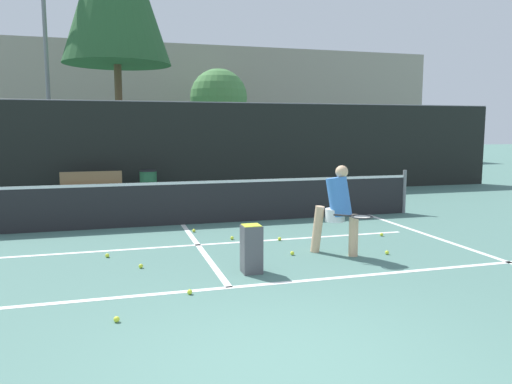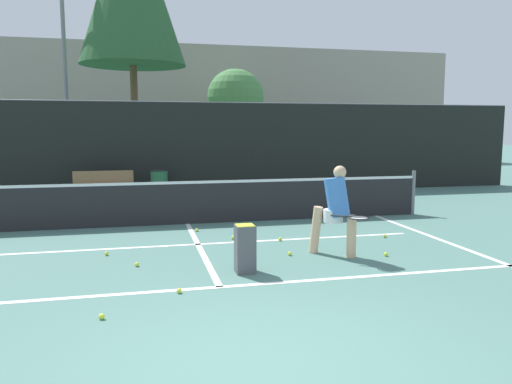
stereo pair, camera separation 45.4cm
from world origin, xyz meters
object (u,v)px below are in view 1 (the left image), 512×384
player_practicing (338,207)px  parked_car (279,168)px  ball_hopper (251,248)px  trash_bin (148,185)px  courtside_bench (92,185)px

player_practicing → parked_car: size_ratio=0.36×
parked_car → ball_hopper: bearing=-110.5°
ball_hopper → trash_bin: size_ratio=0.82×
player_practicing → trash_bin: player_practicing is taller
ball_hopper → trash_bin: bearing=96.3°
player_practicing → courtside_bench: (-4.16, 7.48, -0.33)m
player_practicing → ball_hopper: player_practicing is taller
ball_hopper → trash_bin: trash_bin is taller
player_practicing → parked_car: 11.19m
courtside_bench → parked_car: 7.60m
player_practicing → courtside_bench: size_ratio=0.88×
player_practicing → trash_bin: 7.96m
ball_hopper → trash_bin: 8.20m
ball_hopper → courtside_bench: size_ratio=0.41×
player_practicing → courtside_bench: 8.56m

